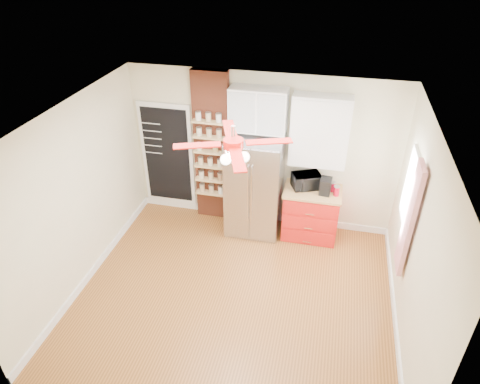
% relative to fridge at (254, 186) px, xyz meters
% --- Properties ---
extents(floor, '(4.50, 4.50, 0.00)m').
position_rel_fridge_xyz_m(floor, '(0.05, -1.63, -0.88)').
color(floor, '#955B25').
rests_on(floor, ground).
extents(ceiling, '(4.50, 4.50, 0.00)m').
position_rel_fridge_xyz_m(ceiling, '(0.05, -1.63, 1.83)').
color(ceiling, white).
rests_on(ceiling, wall_back).
extents(wall_back, '(4.50, 0.02, 2.70)m').
position_rel_fridge_xyz_m(wall_back, '(0.05, 0.37, 0.48)').
color(wall_back, beige).
rests_on(wall_back, floor).
extents(wall_front, '(4.50, 0.02, 2.70)m').
position_rel_fridge_xyz_m(wall_front, '(0.05, -3.63, 0.48)').
color(wall_front, beige).
rests_on(wall_front, floor).
extents(wall_left, '(0.02, 4.00, 2.70)m').
position_rel_fridge_xyz_m(wall_left, '(-2.20, -1.63, 0.48)').
color(wall_left, beige).
rests_on(wall_left, floor).
extents(wall_right, '(0.02, 4.00, 2.70)m').
position_rel_fridge_xyz_m(wall_right, '(2.30, -1.63, 0.48)').
color(wall_right, beige).
rests_on(wall_right, floor).
extents(chalkboard, '(0.95, 0.05, 1.95)m').
position_rel_fridge_xyz_m(chalkboard, '(-1.65, 0.33, 0.23)').
color(chalkboard, white).
rests_on(chalkboard, wall_back).
extents(brick_pillar, '(0.60, 0.16, 2.70)m').
position_rel_fridge_xyz_m(brick_pillar, '(-0.80, 0.29, 0.48)').
color(brick_pillar, brown).
rests_on(brick_pillar, floor).
extents(fridge, '(0.90, 0.70, 1.75)m').
position_rel_fridge_xyz_m(fridge, '(0.00, 0.00, 0.00)').
color(fridge, '#A4A4A9').
rests_on(fridge, floor).
extents(upper_glass_cabinet, '(0.90, 0.35, 0.70)m').
position_rel_fridge_xyz_m(upper_glass_cabinet, '(0.00, 0.20, 1.27)').
color(upper_glass_cabinet, white).
rests_on(upper_glass_cabinet, wall_back).
extents(red_cabinet, '(0.94, 0.64, 0.90)m').
position_rel_fridge_xyz_m(red_cabinet, '(0.97, 0.05, -0.42)').
color(red_cabinet, red).
rests_on(red_cabinet, floor).
extents(upper_shelf_unit, '(0.90, 0.30, 1.15)m').
position_rel_fridge_xyz_m(upper_shelf_unit, '(0.97, 0.22, 1.00)').
color(upper_shelf_unit, white).
rests_on(upper_shelf_unit, wall_back).
extents(window, '(0.04, 0.75, 1.05)m').
position_rel_fridge_xyz_m(window, '(2.28, -0.73, 0.68)').
color(window, white).
rests_on(window, wall_right).
extents(curtain, '(0.06, 0.40, 1.55)m').
position_rel_fridge_xyz_m(curtain, '(2.23, -1.28, 0.57)').
color(curtain, red).
rests_on(curtain, wall_right).
extents(ceiling_fan, '(1.40, 1.40, 0.44)m').
position_rel_fridge_xyz_m(ceiling_fan, '(0.05, -1.63, 1.55)').
color(ceiling_fan, silver).
rests_on(ceiling_fan, ceiling).
extents(toaster_oven, '(0.54, 0.47, 0.25)m').
position_rel_fridge_xyz_m(toaster_oven, '(0.84, 0.12, 0.15)').
color(toaster_oven, black).
rests_on(toaster_oven, red_cabinet).
extents(coffee_maker, '(0.19, 0.23, 0.27)m').
position_rel_fridge_xyz_m(coffee_maker, '(1.16, 0.00, 0.16)').
color(coffee_maker, black).
rests_on(coffee_maker, red_cabinet).
extents(canister_left, '(0.09, 0.09, 0.16)m').
position_rel_fridge_xyz_m(canister_left, '(1.34, -0.01, 0.10)').
color(canister_left, '#AA091C').
rests_on(canister_left, red_cabinet).
extents(canister_right, '(0.12, 0.12, 0.16)m').
position_rel_fridge_xyz_m(canister_right, '(1.27, 0.10, 0.10)').
color(canister_right, red).
rests_on(canister_right, red_cabinet).
extents(pantry_jar_oats, '(0.10, 0.10, 0.12)m').
position_rel_fridge_xyz_m(pantry_jar_oats, '(-0.98, 0.14, 0.56)').
color(pantry_jar_oats, beige).
rests_on(pantry_jar_oats, brick_pillar).
extents(pantry_jar_beans, '(0.11, 0.11, 0.14)m').
position_rel_fridge_xyz_m(pantry_jar_beans, '(-0.71, 0.16, 0.57)').
color(pantry_jar_beans, olive).
rests_on(pantry_jar_beans, brick_pillar).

